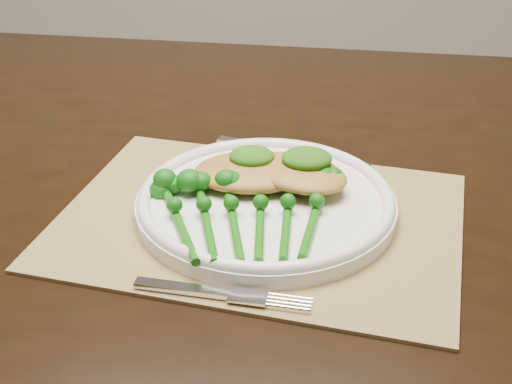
{
  "coord_description": "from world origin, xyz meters",
  "views": [
    {
      "loc": [
        0.19,
        -0.77,
        1.17
      ],
      "look_at": [
        0.16,
        -0.09,
        0.78
      ],
      "focal_mm": 50.0,
      "sensor_mm": 36.0,
      "label": 1
    }
  ],
  "objects_px": {
    "chicken_fillet_left": "(253,172)",
    "broccolini_bundle": "(247,221)",
    "placemat": "(259,220)",
    "dinner_plate": "(266,201)",
    "dining_table": "(221,365)"
  },
  "relations": [
    {
      "from": "placemat",
      "to": "dinner_plate",
      "type": "relative_size",
      "value": 1.5
    },
    {
      "from": "placemat",
      "to": "chicken_fillet_left",
      "type": "height_order",
      "value": "chicken_fillet_left"
    },
    {
      "from": "placemat",
      "to": "broccolini_bundle",
      "type": "height_order",
      "value": "broccolini_bundle"
    },
    {
      "from": "dining_table",
      "to": "chicken_fillet_left",
      "type": "height_order",
      "value": "chicken_fillet_left"
    },
    {
      "from": "chicken_fillet_left",
      "to": "broccolini_bundle",
      "type": "distance_m",
      "value": 0.09
    },
    {
      "from": "broccolini_bundle",
      "to": "dinner_plate",
      "type": "bearing_deg",
      "value": 66.06
    },
    {
      "from": "placemat",
      "to": "dinner_plate",
      "type": "height_order",
      "value": "dinner_plate"
    },
    {
      "from": "dinner_plate",
      "to": "broccolini_bundle",
      "type": "xyz_separation_m",
      "value": [
        -0.02,
        -0.06,
        0.01
      ]
    },
    {
      "from": "dinner_plate",
      "to": "chicken_fillet_left",
      "type": "relative_size",
      "value": 2.12
    },
    {
      "from": "placemat",
      "to": "broccolini_bundle",
      "type": "bearing_deg",
      "value": -92.66
    },
    {
      "from": "broccolini_bundle",
      "to": "chicken_fillet_left",
      "type": "bearing_deg",
      "value": 82.71
    },
    {
      "from": "dining_table",
      "to": "broccolini_bundle",
      "type": "distance_m",
      "value": 0.45
    },
    {
      "from": "dining_table",
      "to": "dinner_plate",
      "type": "bearing_deg",
      "value": -57.86
    },
    {
      "from": "placemat",
      "to": "broccolini_bundle",
      "type": "xyz_separation_m",
      "value": [
        -0.01,
        -0.04,
        0.02
      ]
    },
    {
      "from": "dinner_plate",
      "to": "chicken_fillet_left",
      "type": "xyz_separation_m",
      "value": [
        -0.02,
        0.04,
        0.02
      ]
    }
  ]
}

